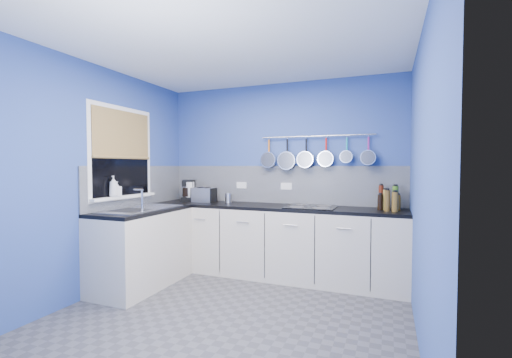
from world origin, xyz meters
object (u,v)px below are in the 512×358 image
Objects in this scene: soap_bottle_b at (117,189)px; toaster at (204,195)px; soap_bottle_a at (113,186)px; coffee_maker at (188,190)px; canister at (228,198)px; hob at (311,207)px; paper_towel at (190,192)px.

toaster is (0.51, 1.08, -0.14)m from soap_bottle_b.
soap_bottle_a is 0.79× the size of coffee_maker.
canister is at bearing 0.74° from toaster.
canister is (0.65, -0.01, -0.09)m from coffee_maker.
coffee_maker is (0.23, 1.17, -0.12)m from soap_bottle_a.
soap_bottle_a reaches higher than hob.
toaster is 2.38× the size of canister.
soap_bottle_a is at bearing -127.22° from canister.
toaster is at bearing 64.43° from soap_bottle_b.
coffee_maker is at bearing 179.02° from canister.
toaster is (0.51, 1.13, -0.17)m from soap_bottle_a.
coffee_maker reaches higher than paper_towel.
paper_towel is 1.77m from hob.
soap_bottle_a reaches higher than coffee_maker.
toaster is at bearing 65.49° from soap_bottle_a.
canister is (0.61, -0.00, -0.07)m from paper_towel.
paper_towel is 0.90× the size of coffee_maker.
hob is (2.03, 1.00, -0.23)m from soap_bottle_b.
soap_bottle_a is 0.06m from soap_bottle_b.
coffee_maker is at bearing 78.74° from soap_bottle_a.
soap_bottle_b is at bearing -128.53° from canister.
paper_towel is at bearing 179.66° from canister.
coffee_maker reaches higher than toaster.
soap_bottle_b reaches higher than hob.
coffee_maker is 2.35× the size of canister.
toaster is at bearing -175.83° from canister.
coffee_maker is 0.99× the size of toaster.
hob is at bearing 27.37° from soap_bottle_a.
paper_towel is at bearing 176.54° from hob.
paper_towel is 0.61m from canister.
canister is 1.16m from hob.
toaster is at bearing 177.12° from hob.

